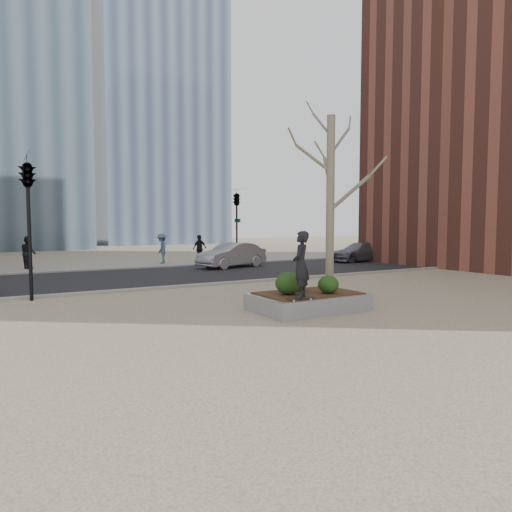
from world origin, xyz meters
TOP-DOWN VIEW (x-y plane):
  - ground at (0.00, 0.00)m, footprint 120.00×120.00m
  - street at (0.00, 10.00)m, footprint 60.00×8.00m
  - far_sidewalk at (0.00, 17.00)m, footprint 60.00×6.00m
  - planter at (1.00, 0.00)m, footprint 3.00×2.00m
  - planter_mulch at (1.00, 0.00)m, footprint 2.70×1.70m
  - sycamore_tree at (2.00, 0.30)m, footprint 2.80×2.80m
  - shrub_left at (0.34, -0.01)m, footprint 0.72×0.72m
  - shrub_middle at (1.00, 0.45)m, footprint 0.48×0.48m
  - shrub_right at (1.39, -0.39)m, footprint 0.57×0.57m
  - skateboard at (0.19, -0.77)m, footprint 0.78×0.20m
  - skateboarder at (0.19, -0.77)m, footprint 0.72×0.71m
  - car_silver at (4.86, 12.09)m, footprint 4.33×2.50m
  - car_third at (13.66, 11.46)m, footprint 4.26×1.88m
  - pedestrian_a at (-4.83, 16.77)m, footprint 0.89×1.01m
  - pedestrian_b at (2.33, 16.34)m, footprint 0.82×1.24m
  - pedestrian_c at (4.70, 16.15)m, footprint 1.07×0.65m
  - traffic_light_near at (-5.50, 5.60)m, footprint 0.60×2.48m
  - traffic_light_far at (6.50, 14.60)m, footprint 0.60×2.48m
  - building_glass_b at (12.00, 48.00)m, footprint 15.00×15.00m

SIDE VIEW (x-z plane):
  - ground at x=0.00m, z-range 0.00..0.00m
  - street at x=0.00m, z-range 0.00..0.02m
  - far_sidewalk at x=0.00m, z-range 0.00..0.02m
  - planter at x=1.00m, z-range 0.00..0.45m
  - planter_mulch at x=1.00m, z-range 0.45..0.49m
  - skateboard at x=0.19m, z-range 0.45..0.53m
  - car_third at x=13.66m, z-range 0.02..1.24m
  - car_silver at x=4.86m, z-range 0.02..1.37m
  - shrub_middle at x=1.00m, z-range 0.49..0.90m
  - shrub_right at x=1.39m, z-range 0.49..0.98m
  - shrub_left at x=0.34m, z-range 0.49..1.10m
  - pedestrian_c at x=4.70m, z-range 0.02..1.72m
  - pedestrian_a at x=-4.83m, z-range 0.02..1.76m
  - pedestrian_b at x=2.33m, z-range 0.02..1.83m
  - skateboarder at x=0.19m, z-range 0.53..2.21m
  - traffic_light_near at x=-5.50m, z-range 0.00..4.50m
  - traffic_light_far at x=6.50m, z-range 0.00..4.50m
  - sycamore_tree at x=2.00m, z-range 0.49..7.09m
  - building_glass_b at x=12.00m, z-range 0.00..55.00m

